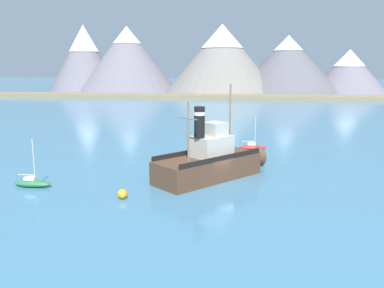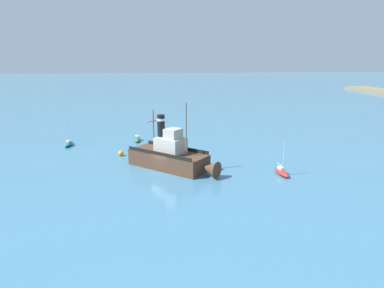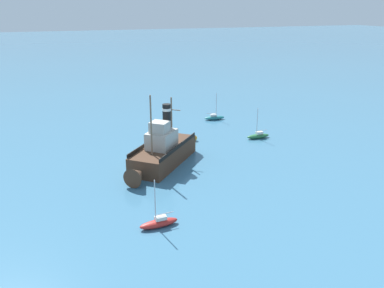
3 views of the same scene
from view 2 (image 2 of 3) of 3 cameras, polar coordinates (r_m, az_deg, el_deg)
ground_plane at (r=49.44m, az=-5.36°, el=-4.54°), size 600.00×600.00×0.00m
old_tugboat at (r=50.05m, az=-3.47°, el=-2.07°), size 12.09×13.00×9.90m
sailboat_teal at (r=66.84m, az=-19.91°, el=0.06°), size 3.88×1.42×4.90m
sailboat_green at (r=67.24m, az=-9.12°, el=0.83°), size 3.81×1.12×4.90m
sailboat_red at (r=49.30m, az=14.70°, el=-4.50°), size 3.88×1.40×4.90m
mooring_buoy at (r=57.81m, az=-11.76°, el=-1.51°), size 0.90×0.90×0.90m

